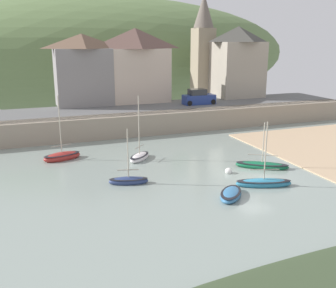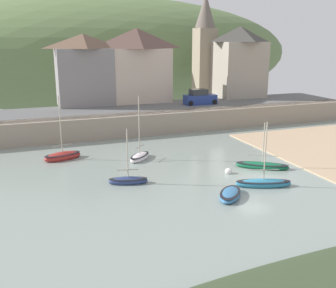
# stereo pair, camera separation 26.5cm
# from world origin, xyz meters

# --- Properties ---
(quay_seawall) EXTENTS (48.00, 9.40, 2.40)m
(quay_seawall) POSITION_xyz_m (0.00, 17.50, 1.36)
(quay_seawall) COLOR gray
(quay_seawall) RESTS_ON ground
(hillside_backdrop) EXTENTS (80.00, 44.00, 21.83)m
(hillside_backdrop) POSITION_xyz_m (-1.01, 55.20, 7.64)
(hillside_backdrop) COLOR #5F7847
(hillside_backdrop) RESTS_ON ground
(waterfront_building_left) EXTENTS (7.12, 4.49, 8.75)m
(waterfront_building_left) POSITION_xyz_m (-8.96, 25.20, 6.85)
(waterfront_building_left) COLOR gray
(waterfront_building_left) RESTS_ON ground
(waterfront_building_centre) EXTENTS (8.69, 4.36, 9.45)m
(waterfront_building_centre) POSITION_xyz_m (-2.16, 25.20, 7.23)
(waterfront_building_centre) COLOR beige
(waterfront_building_centre) RESTS_ON ground
(waterfront_building_right) EXTENTS (6.78, 5.81, 9.82)m
(waterfront_building_right) POSITION_xyz_m (12.91, 25.20, 7.39)
(waterfront_building_right) COLOR #A39887
(waterfront_building_right) RESTS_ON ground
(church_with_spire) EXTENTS (3.00, 3.00, 14.43)m
(church_with_spire) POSITION_xyz_m (9.37, 29.20, 9.84)
(church_with_spire) COLOR gray
(church_with_spire) RESTS_ON ground
(sailboat_tall_mast) EXTENTS (4.38, 3.49, 4.06)m
(sailboat_tall_mast) POSITION_xyz_m (1.92, 1.84, 0.22)
(sailboat_tall_mast) COLOR #125C39
(sailboat_tall_mast) RESTS_ON ground
(motorboat_with_cabin) EXTENTS (2.86, 2.93, 5.91)m
(motorboat_with_cabin) POSITION_xyz_m (-7.07, 7.78, 0.27)
(motorboat_with_cabin) COLOR white
(motorboat_with_cabin) RESTS_ON ground
(fishing_boat_green) EXTENTS (3.12, 1.70, 4.38)m
(fishing_boat_green) POSITION_xyz_m (-9.61, 2.21, 0.25)
(fishing_boat_green) COLOR navy
(fishing_boat_green) RESTS_ON ground
(sailboat_white_hull) EXTENTS (4.32, 2.41, 5.02)m
(sailboat_white_hull) POSITION_xyz_m (-0.37, -1.81, 0.25)
(sailboat_white_hull) COLOR teal
(sailboat_white_hull) RESTS_ON ground
(sailboat_blue_trim) EXTENTS (2.96, 3.15, 0.67)m
(sailboat_blue_trim) POSITION_xyz_m (-3.73, -2.85, 0.21)
(sailboat_blue_trim) COLOR teal
(sailboat_blue_trim) RESTS_ON ground
(rowboat_small_beached) EXTENTS (3.65, 2.25, 5.98)m
(rowboat_small_beached) POSITION_xyz_m (-13.60, 10.28, 0.30)
(rowboat_small_beached) COLOR #A02A25
(rowboat_small_beached) RESTS_ON ground
(parked_car_near_slipway) EXTENTS (4.11, 1.82, 1.95)m
(parked_car_near_slipway) POSITION_xyz_m (4.78, 20.70, 3.20)
(parked_car_near_slipway) COLOR navy
(parked_car_near_slipway) RESTS_ON ground
(mooring_buoy) EXTENTS (0.57, 0.57, 0.57)m
(mooring_buoy) POSITION_xyz_m (-1.41, 1.61, 0.17)
(mooring_buoy) COLOR silver
(mooring_buoy) RESTS_ON ground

